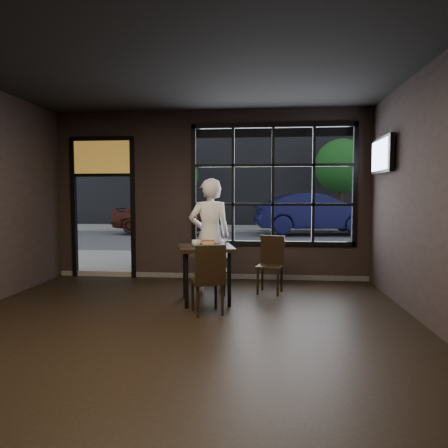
# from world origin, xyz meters

# --- Properties ---
(floor) EXTENTS (6.00, 7.00, 0.02)m
(floor) POSITION_xyz_m (0.00, 0.00, -0.01)
(floor) COLOR black
(floor) RESTS_ON ground
(ceiling) EXTENTS (6.00, 7.00, 0.02)m
(ceiling) POSITION_xyz_m (0.00, 0.00, 3.21)
(ceiling) COLOR black
(ceiling) RESTS_ON ground
(window_frame) EXTENTS (3.06, 0.12, 2.28)m
(window_frame) POSITION_xyz_m (1.20, 3.50, 1.80)
(window_frame) COLOR black
(window_frame) RESTS_ON ground
(stained_transom) EXTENTS (1.20, 0.06, 0.70)m
(stained_transom) POSITION_xyz_m (-2.10, 3.50, 2.35)
(stained_transom) COLOR orange
(stained_transom) RESTS_ON ground
(street_asphalt) EXTENTS (60.00, 41.00, 0.04)m
(street_asphalt) POSITION_xyz_m (0.00, 24.00, -0.02)
(street_asphalt) COLOR #545456
(street_asphalt) RESTS_ON ground
(building_across) EXTENTS (28.00, 12.00, 15.00)m
(building_across) POSITION_xyz_m (0.00, 23.00, 7.50)
(building_across) COLOR #5B5956
(building_across) RESTS_ON ground
(cafe_table) EXTENTS (0.95, 0.95, 0.85)m
(cafe_table) POSITION_xyz_m (0.17, 1.79, 0.43)
(cafe_table) COLOR black
(cafe_table) RESTS_ON floor
(chair_near) EXTENTS (0.54, 0.54, 0.95)m
(chair_near) POSITION_xyz_m (0.26, 1.22, 0.48)
(chair_near) COLOR black
(chair_near) RESTS_ON floor
(chair_window) EXTENTS (0.49, 0.49, 0.93)m
(chair_window) POSITION_xyz_m (1.13, 2.44, 0.47)
(chair_window) COLOR black
(chair_window) RESTS_ON floor
(man) EXTENTS (0.78, 0.62, 1.88)m
(man) POSITION_xyz_m (0.14, 2.41, 0.94)
(man) COLOR white
(man) RESTS_ON floor
(hotdog) EXTENTS (0.21, 0.11, 0.06)m
(hotdog) POSITION_xyz_m (0.18, 2.00, 0.88)
(hotdog) COLOR tan
(hotdog) RESTS_ON cafe_table
(cup) EXTENTS (0.17, 0.17, 0.10)m
(cup) POSITION_xyz_m (0.03, 1.73, 0.90)
(cup) COLOR silver
(cup) RESTS_ON cafe_table
(tv) EXTENTS (0.11, 0.99, 0.58)m
(tv) POSITION_xyz_m (2.93, 2.64, 2.25)
(tv) COLOR black
(tv) RESTS_ON wall_right
(navy_car) EXTENTS (5.06, 2.30, 1.61)m
(navy_car) POSITION_xyz_m (3.18, 12.48, 0.90)
(navy_car) COLOR #0F1038
(navy_car) RESTS_ON street_asphalt
(maroon_car) EXTENTS (4.27, 2.23, 1.39)m
(maroon_car) POSITION_xyz_m (-3.11, 12.12, 0.79)
(maroon_car) COLOR #471A10
(maroon_car) RESTS_ON street_asphalt
(tree_left) EXTENTS (2.15, 2.15, 3.67)m
(tree_left) POSITION_xyz_m (-3.09, 14.88, 2.59)
(tree_left) COLOR #332114
(tree_left) RESTS_ON street_asphalt
(tree_right) EXTENTS (2.47, 2.47, 4.22)m
(tree_right) POSITION_xyz_m (4.66, 14.88, 2.97)
(tree_right) COLOR #332114
(tree_right) RESTS_ON street_asphalt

